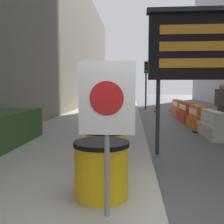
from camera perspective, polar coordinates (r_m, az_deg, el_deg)
name	(u,v)px	position (r m, az deg, el deg)	size (l,w,h in m)	color
building_left_facade	(47,17)	(13.73, -14.04, 19.38)	(0.40, 50.40, 10.05)	gray
barrel_drum_foreground	(101,169)	(3.71, -2.30, -12.31)	(0.77, 0.77, 0.78)	yellow
barrel_drum_middle	(106,151)	(4.74, -1.32, -8.39)	(0.77, 0.77, 0.78)	yellow
warning_sign	(107,109)	(2.98, -1.14, 0.55)	(0.65, 0.08, 1.81)	gray
message_board	(201,46)	(6.78, 18.76, 13.35)	(2.60, 0.36, 3.51)	#28282B
jersey_barrier_cream	(212,126)	(9.34, 20.98, -2.81)	(0.53, 1.85, 0.89)	beige
jersey_barrier_orange_far	(197,118)	(11.31, 18.04, -1.29)	(0.57, 1.66, 0.92)	orange
jersey_barrier_red_striped	(186,113)	(13.47, 15.84, -0.17)	(0.59, 2.11, 0.94)	red
jersey_barrier_orange_near	(178,109)	(15.83, 14.14, 0.67)	(0.51, 2.14, 0.95)	orange
traffic_cone_near	(156,107)	(18.18, 9.66, 1.10)	(0.39, 0.39, 0.70)	black
traffic_cone_mid	(172,106)	(19.07, 13.03, 1.32)	(0.42, 0.42, 0.76)	black
traffic_cone_far	(198,124)	(10.22, 18.30, -2.42)	(0.38, 0.38, 0.67)	black
traffic_light_near_curb	(146,75)	(19.63, 7.43, 8.01)	(0.28, 0.45, 3.56)	#2D2D30
pedestrian_worker	(221,101)	(11.93, 22.73, 2.16)	(0.51, 0.35, 1.84)	#514C42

